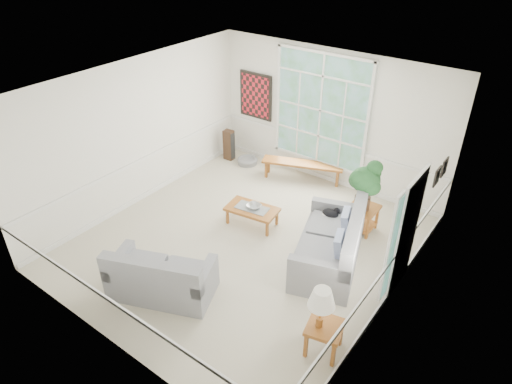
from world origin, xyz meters
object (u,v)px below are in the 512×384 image
Objects in this scene: coffee_table at (252,216)px; end_table at (362,218)px; loveseat_front at (161,271)px; side_table at (324,338)px; loveseat_right at (329,239)px.

end_table is at bearing 23.23° from coffee_table.
loveseat_front reaches higher than coffee_table.
loveseat_right is at bearing 117.12° from side_table.
end_table is (1.84, 3.50, -0.18)m from loveseat_front.
loveseat_front is 1.62× the size of coffee_table.
loveseat_front is at bearing -98.88° from coffee_table.
coffee_table is 2.14m from end_table.
side_table is at bearing -11.22° from loveseat_front.
end_table reaches higher than side_table.
coffee_table is 2.04× the size of side_table.
side_table is at bearing -74.47° from end_table.
loveseat_front reaches higher than end_table.
loveseat_right is 1.82m from coffee_table.
side_table reaches higher than coffee_table.
side_table is at bearing -43.44° from coffee_table.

